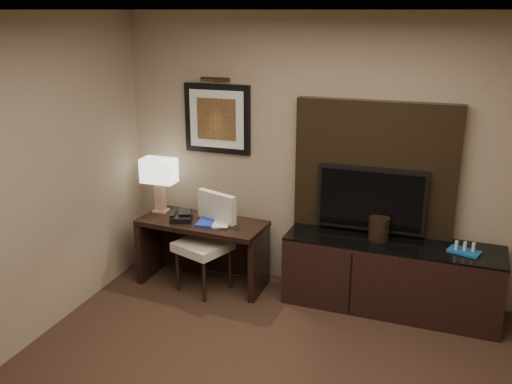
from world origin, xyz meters
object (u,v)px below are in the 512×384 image
at_px(desk_chair, 203,245).
at_px(minibar_tray, 465,248).
at_px(desk, 203,252).
at_px(ice_bucket, 379,228).
at_px(credenza, 390,275).
at_px(desk_phone, 181,216).
at_px(table_lamp, 160,186).
at_px(tv, 371,199).

relative_size(desk_chair, minibar_tray, 3.65).
height_order(desk, ice_bucket, ice_bucket).
height_order(credenza, desk_phone, desk_phone).
bearing_deg(desk, desk_chair, -59.84).
distance_m(desk, table_lamp, 0.82).
bearing_deg(desk, credenza, 6.90).
bearing_deg(credenza, table_lamp, -178.93).
bearing_deg(ice_bucket, desk, -175.89).
distance_m(credenza, ice_bucket, 0.46).
bearing_deg(desk_chair, ice_bucket, 28.93).
xyz_separation_m(credenza, tv, (-0.24, 0.14, 0.68)).
bearing_deg(minibar_tray, ice_bucket, 175.47).
relative_size(desk, desk_chair, 1.32).
bearing_deg(desk, minibar_tray, 5.33).
height_order(tv, table_lamp, tv).
height_order(credenza, ice_bucket, ice_bucket).
relative_size(table_lamp, minibar_tray, 2.12).
xyz_separation_m(tv, ice_bucket, (0.10, -0.12, -0.24)).
bearing_deg(desk_chair, tv, 33.57).
xyz_separation_m(desk, table_lamp, (-0.53, 0.12, 0.62)).
height_order(credenza, table_lamp, table_lamp).
height_order(desk_chair, ice_bucket, desk_chair).
xyz_separation_m(desk, minibar_tray, (2.48, 0.06, 0.38)).
xyz_separation_m(table_lamp, ice_bucket, (2.25, 0.01, -0.18)).
bearing_deg(desk, table_lamp, 171.38).
distance_m(desk_chair, ice_bucket, 1.71).
xyz_separation_m(desk_chair, desk_phone, (-0.26, 0.07, 0.25)).
bearing_deg(tv, ice_bucket, -48.71).
distance_m(desk_phone, ice_bucket, 1.94).
distance_m(desk_chair, desk_phone, 0.37).
bearing_deg(table_lamp, ice_bucket, 0.20).
relative_size(table_lamp, ice_bucket, 2.66).
distance_m(desk_chair, table_lamp, 0.80).
bearing_deg(table_lamp, desk, -12.45).
distance_m(desk, desk_chair, 0.20).
xyz_separation_m(credenza, table_lamp, (-2.39, 0.02, 0.63)).
bearing_deg(table_lamp, desk_chair, -22.65).
distance_m(credenza, desk_phone, 2.11).
xyz_separation_m(credenza, minibar_tray, (0.61, -0.04, 0.39)).
distance_m(desk, desk_phone, 0.45).
relative_size(desk, desk_phone, 5.94).
bearing_deg(ice_bucket, desk_chair, -171.31).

